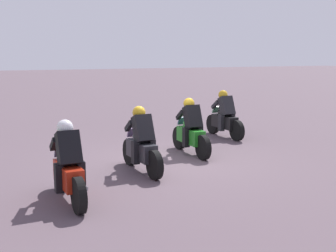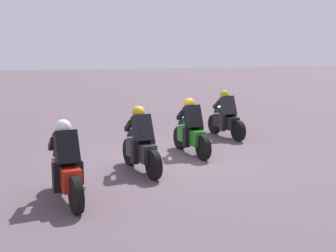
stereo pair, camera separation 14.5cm
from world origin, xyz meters
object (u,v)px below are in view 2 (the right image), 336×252
(rider_lane_c, at_px, (141,145))
(rider_lane_d, at_px, (66,168))
(rider_lane_a, at_px, (226,118))
(rider_lane_b, at_px, (191,131))

(rider_lane_c, height_order, rider_lane_d, same)
(rider_lane_a, relative_size, rider_lane_b, 1.00)
(rider_lane_c, distance_m, rider_lane_d, 2.38)
(rider_lane_d, bearing_deg, rider_lane_c, -56.78)
(rider_lane_b, relative_size, rider_lane_c, 1.00)
(rider_lane_b, distance_m, rider_lane_c, 2.16)
(rider_lane_d, bearing_deg, rider_lane_b, -58.47)
(rider_lane_a, xyz_separation_m, rider_lane_d, (-4.31, 5.80, 0.00))
(rider_lane_a, height_order, rider_lane_d, same)
(rider_lane_a, xyz_separation_m, rider_lane_b, (-1.74, 2.06, 0.00))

